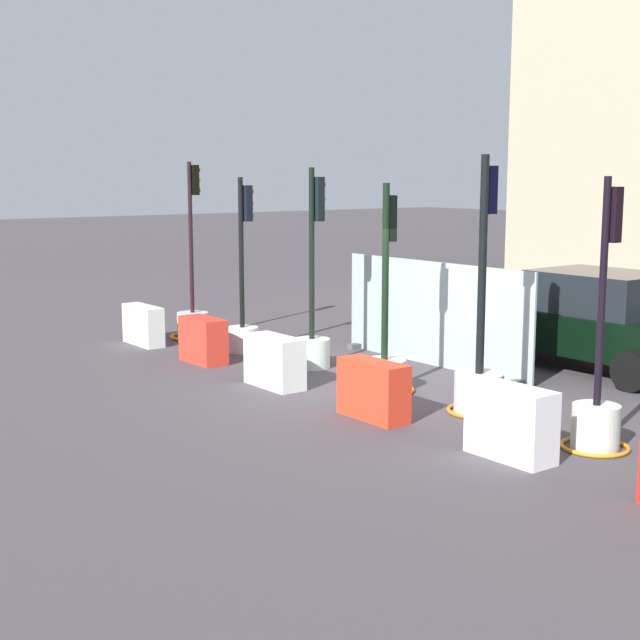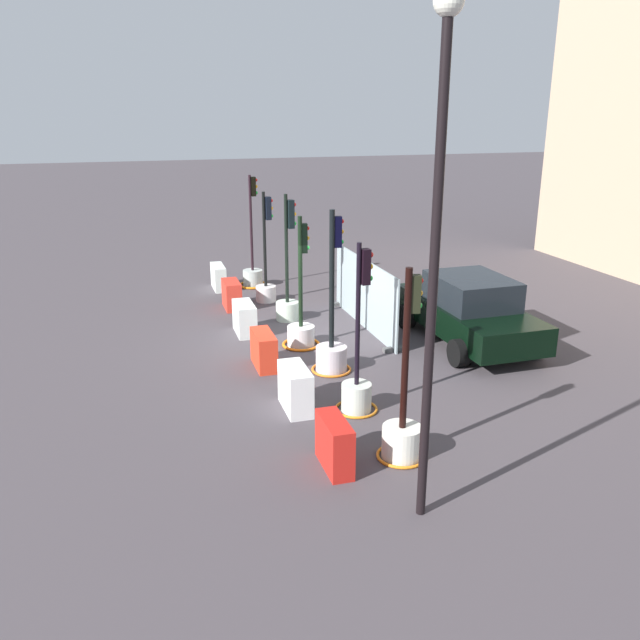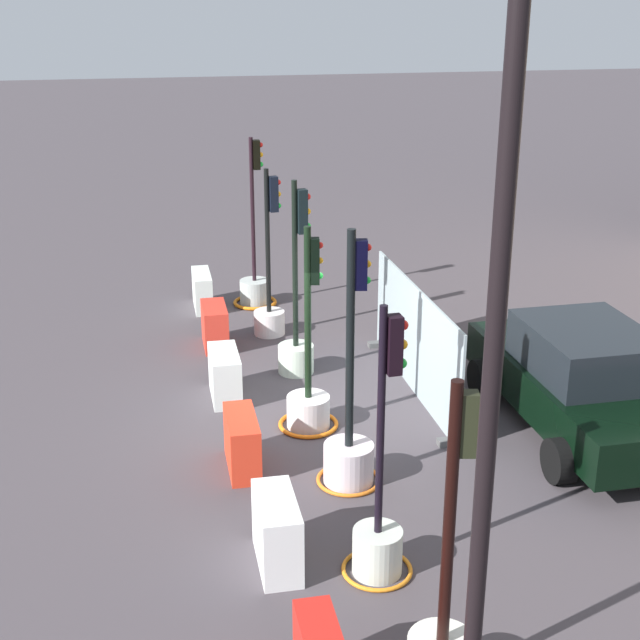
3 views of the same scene
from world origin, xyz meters
name	(u,v)px [view 2 (image 2 of 3)]	position (x,y,z in m)	size (l,w,h in m)	color
ground_plane	(301,344)	(0.00, 0.00, 0.00)	(120.00, 120.00, 0.00)	#443E42
traffic_light_0	(253,271)	(-5.77, -0.02, 0.50)	(0.93, 0.93, 3.57)	#ADB6B1
traffic_light_1	(266,280)	(-3.95, 0.02, 0.64)	(0.60, 0.60, 3.27)	silver
traffic_light_2	(288,296)	(-2.01, 0.18, 0.68)	(0.63, 0.63, 3.43)	beige
traffic_light_3	(301,327)	(0.09, -0.03, 0.48)	(0.94, 0.94, 3.18)	silver
traffic_light_4	(332,346)	(1.83, 0.18, 0.58)	(0.89, 0.89, 3.57)	silver
traffic_light_5	(357,382)	(3.86, 0.03, 0.59)	(0.83, 0.83, 3.28)	beige
traffic_light_6	(403,427)	(5.76, 0.12, 0.55)	(0.84, 0.84, 3.26)	silver
construction_barrier_0	(218,277)	(-5.76, -1.14, 0.39)	(1.15, 0.38, 0.77)	silver
construction_barrier_1	(232,295)	(-3.53, -1.10, 0.40)	(1.02, 0.46, 0.80)	red
construction_barrier_2	(245,318)	(-1.22, -1.17, 0.40)	(1.10, 0.48, 0.80)	silver
construction_barrier_3	(264,350)	(1.15, -1.20, 0.40)	(1.10, 0.43, 0.80)	red
construction_barrier_4	(295,389)	(3.47, -1.09, 0.43)	(1.08, 0.47, 0.86)	white
construction_barrier_5	(335,444)	(5.74, -1.05, 0.42)	(1.02, 0.38, 0.85)	red
car_black_sedan	(469,310)	(1.04, 3.98, 0.83)	(4.54, 2.27, 1.68)	black
street_lamp_post	(437,216)	(7.29, -0.26, 4.29)	(0.36, 0.36, 6.90)	black
site_fence_panel	(364,295)	(-0.86, 1.96, 0.87)	(4.41, 0.50, 1.82)	#92A3A6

